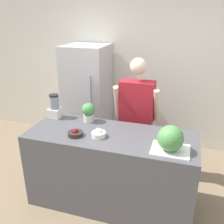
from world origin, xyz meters
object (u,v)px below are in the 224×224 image
object	(u,v)px
watermelon	(170,138)
potted_plant	(88,112)
person	(136,118)
refrigerator	(88,97)
bowl_cherries	(75,133)
bowl_cream	(99,134)
blender	(55,107)

from	to	relation	value
watermelon	potted_plant	size ratio (longest dim) A/B	1.07
watermelon	person	bearing A→B (deg)	120.20
refrigerator	person	distance (m)	1.13
bowl_cherries	bowl_cream	xyz separation A→B (m)	(0.25, 0.05, 0.01)
potted_plant	watermelon	bearing A→B (deg)	-22.86
potted_plant	blender	bearing A→B (deg)	-179.04
bowl_cream	person	bearing A→B (deg)	72.77
blender	potted_plant	size ratio (longest dim) A/B	1.29
person	watermelon	world-z (taller)	person
refrigerator	blender	bearing A→B (deg)	-90.26
potted_plant	bowl_cherries	bearing A→B (deg)	-89.18
person	watermelon	distance (m)	1.04
refrigerator	watermelon	xyz separation A→B (m)	(1.47, -1.48, 0.21)
bowl_cream	potted_plant	bearing A→B (deg)	126.38
person	potted_plant	size ratio (longest dim) A/B	6.96
bowl_cream	watermelon	bearing A→B (deg)	-5.89
person	bowl_cherries	size ratio (longest dim) A/B	9.96
refrigerator	blender	world-z (taller)	refrigerator
bowl_cream	blender	distance (m)	0.80
refrigerator	blender	distance (m)	1.08
bowl_cream	potted_plant	world-z (taller)	potted_plant
bowl_cherries	blender	xyz separation A→B (m)	(-0.46, 0.39, 0.11)
bowl_cherries	bowl_cream	world-z (taller)	bowl_cream
bowl_cream	blender	size ratio (longest dim) A/B	0.50
blender	refrigerator	bearing A→B (deg)	89.74
refrigerator	potted_plant	size ratio (longest dim) A/B	7.17
person	potted_plant	world-z (taller)	person
person	bowl_cherries	world-z (taller)	person
person	bowl_cherries	bearing A→B (deg)	-120.51
refrigerator	bowl_cherries	distance (m)	1.53
bowl_cherries	potted_plant	size ratio (longest dim) A/B	0.70
bowl_cherries	potted_plant	xyz separation A→B (m)	(-0.01, 0.40, 0.10)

